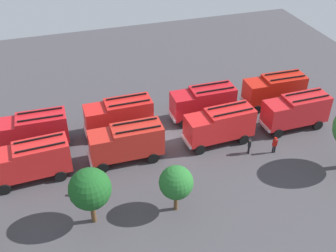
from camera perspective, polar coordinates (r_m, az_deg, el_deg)
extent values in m
plane|color=#423F44|center=(44.13, 0.00, -1.50)|extent=(64.62, 64.62, 0.00)
cube|color=red|center=(48.81, 11.81, 4.49)|extent=(2.26, 2.55, 2.60)
cube|color=#8C9EAD|center=(48.22, 10.73, 4.66)|extent=(0.13, 2.13, 1.46)
cube|color=red|center=(50.34, 15.41, 5.12)|extent=(4.85, 2.61, 2.90)
cube|color=black|center=(49.11, 16.07, 6.32)|extent=(4.32, 0.22, 0.12)
cube|color=black|center=(50.14, 15.30, 7.06)|extent=(4.32, 0.22, 0.12)
cube|color=silver|center=(48.89, 10.39, 3.15)|extent=(0.25, 2.38, 0.28)
cylinder|color=black|center=(48.61, 12.00, 2.19)|extent=(1.11, 0.37, 1.10)
cylinder|color=black|center=(50.41, 10.81, 3.60)|extent=(1.11, 0.37, 1.10)
cylinder|color=black|center=(50.90, 16.93, 2.96)|extent=(1.11, 0.37, 1.10)
cylinder|color=black|center=(52.62, 15.64, 4.29)|extent=(1.11, 0.37, 1.10)
cube|color=red|center=(45.38, 1.95, 2.80)|extent=(2.21, 2.51, 2.60)
cube|color=#8C9EAD|center=(44.93, 0.69, 2.93)|extent=(0.09, 2.13, 1.46)
cube|color=red|center=(46.43, 6.05, 3.63)|extent=(4.81, 2.52, 2.90)
cube|color=black|center=(45.11, 6.50, 4.91)|extent=(4.32, 0.14, 0.12)
cube|color=black|center=(46.20, 5.84, 5.72)|extent=(4.32, 0.14, 0.12)
cube|color=silver|center=(45.67, 0.50, 1.34)|extent=(0.21, 2.38, 0.28)
cylinder|color=black|center=(45.22, 2.17, 0.32)|extent=(1.10, 0.35, 1.10)
cylinder|color=black|center=(47.11, 1.21, 1.89)|extent=(1.10, 0.35, 1.10)
cylinder|color=black|center=(46.85, 7.84, 1.34)|extent=(1.10, 0.35, 1.10)
cylinder|color=black|center=(48.68, 6.69, 2.82)|extent=(1.10, 0.35, 1.10)
cube|color=red|center=(43.72, -9.82, 0.89)|extent=(2.23, 2.53, 2.60)
cube|color=#8C9EAD|center=(43.47, -11.22, 0.99)|extent=(0.10, 2.13, 1.46)
cube|color=red|center=(44.09, -5.38, 1.84)|extent=(4.83, 2.55, 2.90)
cube|color=black|center=(42.69, -5.27, 3.14)|extent=(4.32, 0.17, 0.12)
cube|color=black|center=(43.85, -5.70, 4.03)|extent=(4.32, 0.17, 0.12)
cube|color=silver|center=(44.27, -11.20, -0.62)|extent=(0.23, 2.38, 0.28)
cylinder|color=black|center=(43.59, -9.62, -1.68)|extent=(1.10, 0.36, 1.10)
cylinder|color=black|center=(45.55, -10.14, 0.02)|extent=(1.10, 0.36, 1.10)
cylinder|color=black|center=(44.29, -3.39, -0.55)|extent=(1.10, 0.36, 1.10)
cylinder|color=black|center=(46.22, -4.17, 1.08)|extent=(1.10, 0.36, 1.10)
cube|color=red|center=(43.84, -21.20, -1.10)|extent=(2.25, 2.54, 2.60)
cube|color=red|center=(43.42, -16.72, -0.22)|extent=(4.85, 2.59, 2.90)
cube|color=black|center=(42.00, -17.03, 1.03)|extent=(4.32, 0.20, 0.12)
cube|color=black|center=(43.17, -17.09, 1.99)|extent=(4.32, 0.20, 0.12)
cylinder|color=black|center=(43.76, -21.08, -3.67)|extent=(1.11, 0.37, 1.10)
cylinder|color=black|center=(45.71, -21.01, -1.88)|extent=(1.11, 0.37, 1.10)
cylinder|color=black|center=(43.34, -14.72, -2.68)|extent=(1.11, 0.37, 1.10)
cylinder|color=black|center=(45.31, -14.93, -0.91)|extent=(1.11, 0.37, 1.10)
cube|color=red|center=(45.24, 14.48, 1.49)|extent=(2.25, 2.55, 2.60)
cube|color=#8C9EAD|center=(44.57, 13.39, 1.60)|extent=(0.13, 2.13, 1.46)
cube|color=red|center=(47.00, 18.15, 2.35)|extent=(4.85, 2.60, 2.90)
cube|color=black|center=(45.76, 18.97, 3.57)|extent=(4.32, 0.21, 0.12)
cube|color=black|center=(46.69, 18.03, 4.41)|extent=(4.32, 0.21, 0.12)
cube|color=silver|center=(45.29, 12.98, 0.02)|extent=(0.25, 2.38, 0.28)
cylinder|color=black|center=(45.18, 14.75, -0.99)|extent=(1.11, 0.37, 1.10)
cylinder|color=black|center=(46.81, 13.26, 0.62)|extent=(1.11, 0.37, 1.10)
cylinder|color=black|center=(47.77, 19.75, 0.12)|extent=(1.11, 0.37, 1.10)
cylinder|color=black|center=(49.32, 18.18, 1.62)|extent=(1.11, 0.37, 1.10)
cube|color=red|center=(41.64, 4.06, -0.53)|extent=(2.32, 2.61, 2.60)
cube|color=#8C9EAD|center=(41.10, 2.74, -0.46)|extent=(0.19, 2.13, 1.46)
cube|color=red|center=(42.90, 8.36, 0.57)|extent=(4.92, 2.74, 2.90)
cube|color=black|center=(41.55, 8.97, 1.86)|extent=(4.32, 0.34, 0.12)
cube|color=black|center=(42.56, 8.11, 2.81)|extent=(4.32, 0.34, 0.12)
cube|color=silver|center=(41.91, 2.50, -2.14)|extent=(0.32, 2.38, 0.28)
cylinder|color=black|center=(41.61, 4.38, -3.22)|extent=(1.12, 0.40, 1.10)
cylinder|color=black|center=(43.36, 3.11, -1.40)|extent=(1.12, 0.40, 1.10)
cylinder|color=black|center=(43.54, 10.29, -1.81)|extent=(1.12, 0.40, 1.10)
cylinder|color=black|center=(45.21, 8.84, -0.13)|extent=(1.12, 0.40, 1.10)
cube|color=red|center=(39.80, -9.10, -2.82)|extent=(2.21, 2.51, 2.60)
cube|color=#8C9EAD|center=(39.54, -10.64, -2.71)|extent=(0.09, 2.13, 1.46)
cube|color=red|center=(40.14, -4.20, -1.79)|extent=(4.81, 2.52, 2.90)
cube|color=black|center=(38.67, -4.06, -0.49)|extent=(4.32, 0.14, 0.12)
cube|color=black|center=(39.78, -4.53, 0.60)|extent=(4.32, 0.14, 0.12)
cube|color=silver|center=(40.43, -10.63, -4.40)|extent=(0.21, 2.38, 0.28)
cylinder|color=black|center=(39.81, -8.90, -5.65)|extent=(1.10, 0.36, 1.10)
cylinder|color=black|center=(41.67, -9.45, -3.60)|extent=(1.10, 0.36, 1.10)
cylinder|color=black|center=(40.46, -2.05, -4.40)|extent=(1.10, 0.36, 1.10)
cylinder|color=black|center=(42.30, -2.91, -2.44)|extent=(1.10, 0.36, 1.10)
cube|color=red|center=(39.83, -21.68, -5.20)|extent=(2.34, 2.62, 2.60)
cube|color=red|center=(39.56, -16.76, -4.03)|extent=(4.94, 2.77, 2.90)
cube|color=black|center=(38.08, -17.03, -2.79)|extent=(4.32, 0.37, 0.12)
cube|color=black|center=(39.20, -17.25, -1.65)|extent=(4.32, 0.37, 0.12)
cylinder|color=black|center=(39.87, -21.42, -8.02)|extent=(1.12, 0.41, 1.10)
cylinder|color=black|center=(41.73, -21.58, -5.89)|extent=(1.12, 0.41, 1.10)
cylinder|color=black|center=(39.69, -14.45, -6.63)|extent=(1.12, 0.41, 1.10)
cylinder|color=black|center=(41.55, -14.94, -4.56)|extent=(1.12, 0.41, 1.10)
cylinder|color=black|center=(42.38, 10.96, -3.30)|extent=(0.16, 0.16, 0.81)
cylinder|color=black|center=(42.54, 10.92, -3.13)|extent=(0.16, 0.16, 0.81)
cube|color=black|center=(42.00, 11.05, -2.39)|extent=(0.36, 0.47, 0.71)
sphere|color=beige|center=(41.73, 11.12, -1.88)|extent=(0.23, 0.23, 0.23)
cylinder|color=black|center=(41.68, 11.14, -1.78)|extent=(0.29, 0.29, 0.07)
cylinder|color=black|center=(50.15, 6.05, 3.67)|extent=(0.16, 0.16, 0.77)
cylinder|color=black|center=(50.31, 6.16, 3.78)|extent=(0.16, 0.16, 0.77)
cube|color=orange|center=(49.87, 6.15, 4.43)|extent=(0.47, 0.46, 0.67)
sphere|color=brown|center=(49.65, 6.19, 4.87)|extent=(0.22, 0.22, 0.22)
cylinder|color=orange|center=(49.61, 6.19, 4.96)|extent=(0.27, 0.27, 0.07)
cylinder|color=black|center=(38.04, -10.47, -8.42)|extent=(0.16, 0.16, 0.80)
cylinder|color=black|center=(37.95, -10.71, -8.58)|extent=(0.16, 0.16, 0.80)
cube|color=gold|center=(37.49, -10.71, -7.67)|extent=(0.48, 0.43, 0.70)
sphere|color=brown|center=(37.19, -10.78, -7.14)|extent=(0.23, 0.23, 0.23)
cylinder|color=gold|center=(37.13, -10.80, -7.03)|extent=(0.28, 0.28, 0.07)
cylinder|color=black|center=(43.04, 14.12, -3.09)|extent=(0.16, 0.16, 0.83)
cylinder|color=black|center=(43.13, 14.37, -3.05)|extent=(0.16, 0.16, 0.83)
cube|color=#B7140F|center=(42.63, 14.39, -2.24)|extent=(0.43, 0.26, 0.72)
sphere|color=#9E704C|center=(42.35, 14.48, -1.72)|extent=(0.24, 0.24, 0.24)
cylinder|color=#B7140F|center=(42.30, 14.50, -1.62)|extent=(0.29, 0.29, 0.07)
cylinder|color=brown|center=(35.62, 1.08, -10.22)|extent=(0.36, 0.36, 1.78)
sphere|color=#236628|center=(34.17, 1.12, -7.71)|extent=(2.85, 2.85, 2.85)
cylinder|color=brown|center=(35.08, -10.18, -11.43)|extent=(0.42, 0.42, 2.12)
sphere|color=#19511E|center=(33.35, -10.61, -8.43)|extent=(3.39, 3.39, 3.39)
cone|color=#F2600C|center=(42.88, -16.22, -3.84)|extent=(0.43, 0.43, 0.62)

